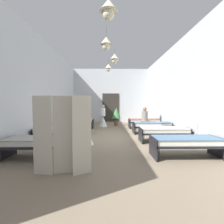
% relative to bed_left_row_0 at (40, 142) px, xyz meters
% --- Properties ---
extents(ground_plane, '(6.84, 13.67, 0.10)m').
position_rel_bed_left_row_0_xyz_m(ground_plane, '(2.07, 2.85, -0.49)').
color(ground_plane, '#7A6B56').
extents(room_shell, '(6.64, 13.27, 4.46)m').
position_rel_bed_left_row_0_xyz_m(room_shell, '(2.07, 4.22, 1.80)').
color(room_shell, silver).
rests_on(room_shell, ground).
extents(bed_left_row_0, '(1.90, 0.84, 0.57)m').
position_rel_bed_left_row_0_xyz_m(bed_left_row_0, '(0.00, 0.00, 0.00)').
color(bed_left_row_0, black).
rests_on(bed_left_row_0, ground).
extents(bed_right_row_0, '(1.90, 0.84, 0.57)m').
position_rel_bed_left_row_0_xyz_m(bed_right_row_0, '(4.14, 0.00, 0.00)').
color(bed_right_row_0, black).
rests_on(bed_right_row_0, ground).
extents(bed_left_row_1, '(1.90, 0.84, 0.57)m').
position_rel_bed_left_row_0_xyz_m(bed_left_row_1, '(0.00, 1.90, 0.00)').
color(bed_left_row_1, black).
rests_on(bed_left_row_1, ground).
extents(bed_right_row_1, '(1.90, 0.84, 0.57)m').
position_rel_bed_left_row_0_xyz_m(bed_right_row_1, '(4.14, 1.90, 0.00)').
color(bed_right_row_1, black).
rests_on(bed_right_row_1, ground).
extents(bed_left_row_2, '(1.90, 0.84, 0.57)m').
position_rel_bed_left_row_0_xyz_m(bed_left_row_2, '(0.00, 3.80, 0.00)').
color(bed_left_row_2, black).
rests_on(bed_left_row_2, ground).
extents(bed_right_row_2, '(1.90, 0.84, 0.57)m').
position_rel_bed_left_row_0_xyz_m(bed_right_row_2, '(4.14, 3.80, 0.00)').
color(bed_right_row_2, black).
rests_on(bed_right_row_2, ground).
extents(bed_left_row_3, '(1.90, 0.84, 0.57)m').
position_rel_bed_left_row_0_xyz_m(bed_left_row_3, '(0.00, 5.70, 0.00)').
color(bed_left_row_3, black).
rests_on(bed_left_row_3, ground).
extents(bed_right_row_3, '(1.90, 0.84, 0.57)m').
position_rel_bed_left_row_0_xyz_m(bed_right_row_3, '(4.14, 5.70, 0.00)').
color(bed_right_row_3, black).
rests_on(bed_right_row_3, ground).
extents(nurse_near_aisle, '(0.52, 0.52, 1.49)m').
position_rel_bed_left_row_0_xyz_m(nurse_near_aisle, '(1.53, 6.47, 0.09)').
color(nurse_near_aisle, white).
rests_on(nurse_near_aisle, ground).
extents(nurse_mid_aisle, '(0.52, 0.52, 1.49)m').
position_rel_bed_left_row_0_xyz_m(nurse_mid_aisle, '(1.11, 1.49, 0.09)').
color(nurse_mid_aisle, white).
rests_on(nurse_mid_aisle, ground).
extents(patient_seated_primary, '(0.44, 0.44, 0.80)m').
position_rel_bed_left_row_0_xyz_m(patient_seated_primary, '(3.79, 3.86, 0.43)').
color(patient_seated_primary, slate).
rests_on(patient_seated_primary, bed_right_row_2).
extents(potted_plant, '(0.62, 0.62, 1.28)m').
position_rel_bed_left_row_0_xyz_m(potted_plant, '(2.44, 6.91, 0.38)').
color(potted_plant, brown).
rests_on(potted_plant, ground).
extents(privacy_screen, '(1.24, 0.22, 1.70)m').
position_rel_bed_left_row_0_xyz_m(privacy_screen, '(0.95, -1.09, 0.41)').
color(privacy_screen, '#BCB29E').
rests_on(privacy_screen, ground).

